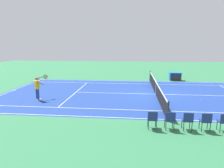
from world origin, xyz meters
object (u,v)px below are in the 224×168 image
tennis_net (156,88)px  equipment_cart_tarped (175,76)px  spectator_chair_1 (206,120)px  spectator_chair_3 (170,119)px  spectator_chair_0 (224,121)px  spectator_chair_2 (188,120)px  spectator_chair_4 (152,118)px  tennis_ball (202,100)px  tennis_player_near (37,87)px

tennis_net → equipment_cart_tarped: 7.09m
spectator_chair_1 → spectator_chair_3: (1.57, 0.00, 0.00)m
spectator_chair_1 → equipment_cart_tarped: (-1.23, -13.37, -0.08)m
spectator_chair_0 → spectator_chair_2: 1.57m
tennis_net → spectator_chair_1: bearing=102.4°
spectator_chair_3 → tennis_net: bearing=-90.6°
spectator_chair_2 → spectator_chair_4: 1.57m
spectator_chair_0 → spectator_chair_3: same height
tennis_ball → spectator_chair_1: (1.51, 5.28, 0.49)m
tennis_player_near → spectator_chair_1: 10.76m
spectator_chair_0 → spectator_chair_2: size_ratio=1.00×
tennis_player_near → spectator_chair_1: (-9.88, 4.24, -0.41)m
spectator_chair_2 → spectator_chair_3: bearing=0.0°
spectator_chair_4 → spectator_chair_1: bearing=180.0°
equipment_cart_tarped → spectator_chair_2: bearing=81.4°
spectator_chair_0 → spectator_chair_1: size_ratio=1.00×
tennis_ball → spectator_chair_2: size_ratio=0.08×
tennis_player_near → spectator_chair_3: bearing=153.0°
tennis_ball → spectator_chair_3: (3.08, 5.28, 0.49)m
tennis_player_near → spectator_chair_3: (-8.31, 4.24, -0.41)m
spectator_chair_2 → spectator_chair_4: (1.57, 0.00, 0.00)m
spectator_chair_4 → tennis_net: bearing=-97.2°
spectator_chair_0 → equipment_cart_tarped: bearing=-91.9°
spectator_chair_0 → tennis_player_near: bearing=-21.7°
spectator_chair_1 → spectator_chair_2: same height
tennis_ball → spectator_chair_0: spectator_chair_0 is taller
spectator_chair_1 → spectator_chair_4: (2.36, 0.00, 0.00)m
spectator_chair_1 → spectator_chair_3: same height
tennis_net → spectator_chair_0: size_ratio=13.30×
spectator_chair_3 → spectator_chair_0: bearing=180.0°
spectator_chair_0 → equipment_cart_tarped: spectator_chair_0 is taller
tennis_player_near → equipment_cart_tarped: bearing=-140.6°
spectator_chair_0 → spectator_chair_1: 0.79m
tennis_ball → spectator_chair_1: spectator_chair_1 is taller
tennis_player_near → spectator_chair_2: size_ratio=1.93×
tennis_net → equipment_cart_tarped: tennis_net is taller
spectator_chair_2 → tennis_ball: bearing=-113.5°
spectator_chair_0 → equipment_cart_tarped: 13.38m
tennis_ball → spectator_chair_0: bearing=82.2°
tennis_player_near → spectator_chair_4: tennis_player_near is taller
spectator_chair_4 → spectator_chair_2: bearing=180.0°
spectator_chair_0 → spectator_chair_3: 2.36m
equipment_cart_tarped → tennis_ball: bearing=91.9°
spectator_chair_0 → spectator_chair_3: (2.36, 0.00, 0.00)m
spectator_chair_4 → tennis_ball: bearing=-126.2°
tennis_ball → equipment_cart_tarped: (0.27, -8.08, 0.40)m
spectator_chair_2 → spectator_chair_1: bearing=180.0°
tennis_player_near → equipment_cart_tarped: size_ratio=1.36×
spectator_chair_1 → spectator_chair_2: size_ratio=1.00×
tennis_player_near → spectator_chair_4: bearing=150.6°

